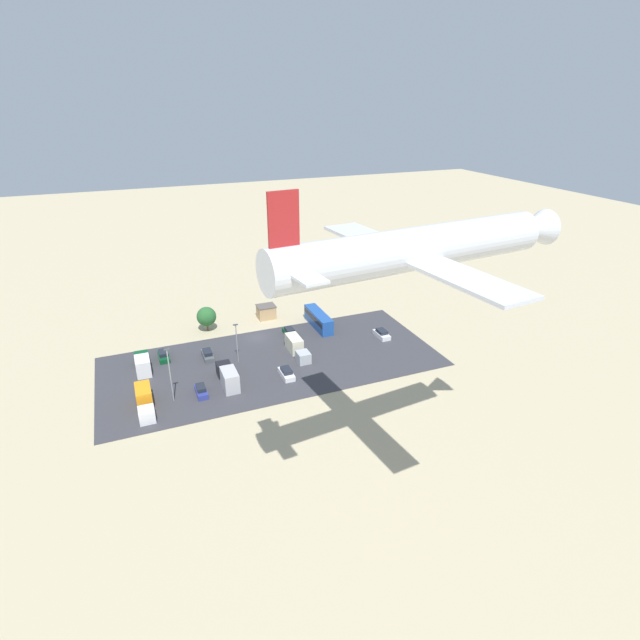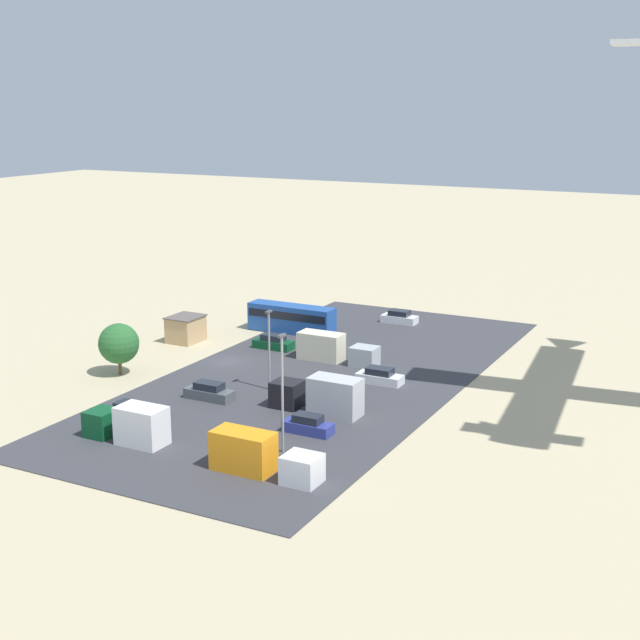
% 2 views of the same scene
% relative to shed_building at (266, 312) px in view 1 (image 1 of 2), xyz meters
% --- Properties ---
extents(ground_plane, '(400.00, 400.00, 0.00)m').
position_rel_shed_building_xyz_m(ground_plane, '(4.78, 8.90, -1.53)').
color(ground_plane, tan).
extents(parking_lot_surface, '(62.67, 28.22, 0.08)m').
position_rel_shed_building_xyz_m(parking_lot_surface, '(4.78, 20.11, -1.49)').
color(parking_lot_surface, '#38383D').
rests_on(parking_lot_surface, ground).
extents(shed_building, '(4.10, 3.47, 3.04)m').
position_rel_shed_building_xyz_m(shed_building, '(0.00, 0.00, 0.00)').
color(shed_building, tan).
rests_on(shed_building, ground).
extents(bus, '(2.60, 10.85, 3.32)m').
position_rel_shed_building_xyz_m(bus, '(-9.17, 8.91, 0.34)').
color(bus, '#1E4C9E').
rests_on(bus, ground).
extents(parked_car_0, '(1.99, 4.45, 1.62)m').
position_rel_shed_building_xyz_m(parked_car_0, '(-19.46, 18.64, -0.77)').
color(parked_car_0, silver).
rests_on(parked_car_0, ground).
extents(parked_car_1, '(1.93, 4.57, 1.61)m').
position_rel_shed_building_xyz_m(parked_car_1, '(23.78, 11.30, -0.77)').
color(parked_car_1, '#0C4723').
rests_on(parked_car_1, ground).
extents(parked_car_2, '(1.70, 4.26, 1.61)m').
position_rel_shed_building_xyz_m(parked_car_2, '(19.31, 26.49, -0.77)').
color(parked_car_2, navy).
rests_on(parked_car_2, ground).
extents(parked_car_3, '(1.84, 4.56, 1.63)m').
position_rel_shed_building_xyz_m(parked_car_3, '(-1.90, 10.64, -0.77)').
color(parked_car_3, '#0C4723').
rests_on(parked_car_3, ground).
extents(parked_car_4, '(1.80, 4.73, 1.64)m').
position_rel_shed_building_xyz_m(parked_car_4, '(15.93, 14.18, -0.76)').
color(parked_car_4, '#4C5156').
rests_on(parked_car_4, ground).
extents(parked_car_5, '(1.90, 4.59, 1.56)m').
position_rel_shed_building_xyz_m(parked_car_5, '(4.09, 26.34, -0.80)').
color(parked_car_5, silver).
rests_on(parked_car_5, ground).
extents(parked_truck_0, '(2.34, 8.93, 2.95)m').
position_rel_shed_building_xyz_m(parked_truck_0, '(-0.56, 18.84, -0.10)').
color(parked_truck_0, '#ADB2B7').
rests_on(parked_truck_0, ground).
extents(parked_truck_1, '(2.49, 8.48, 3.43)m').
position_rel_shed_building_xyz_m(parked_truck_1, '(14.34, 25.17, 0.12)').
color(parked_truck_1, black).
rests_on(parked_truck_1, ground).
extents(parked_truck_2, '(2.41, 8.73, 3.06)m').
position_rel_shed_building_xyz_m(parked_truck_2, '(28.38, 27.27, -0.04)').
color(parked_truck_2, silver).
rests_on(parked_truck_2, ground).
extents(parked_truck_3, '(2.51, 7.29, 3.17)m').
position_rel_shed_building_xyz_m(parked_truck_3, '(27.75, 14.56, 0.00)').
color(parked_truck_3, '#0C4723').
rests_on(parked_truck_3, ground).
extents(tree_near_shed, '(4.14, 4.14, 5.37)m').
position_rel_shed_building_xyz_m(tree_near_shed, '(13.61, 1.65, 1.77)').
color(tree_near_shed, brown).
rests_on(tree_near_shed, ground).
extents(light_pole_lot_centre, '(0.90, 0.28, 9.67)m').
position_rel_shed_building_xyz_m(light_pole_lot_centre, '(23.90, 26.70, 3.82)').
color(light_pole_lot_centre, gray).
rests_on(light_pole_lot_centre, ground).
extents(light_pole_lot_edge, '(0.90, 0.28, 7.82)m').
position_rel_shed_building_xyz_m(light_pole_lot_edge, '(10.84, 17.72, 2.89)').
color(light_pole_lot_edge, gray).
rests_on(light_pole_lot_edge, ground).
extents(airplane, '(34.98, 28.27, 8.96)m').
position_rel_shed_building_xyz_m(airplane, '(-0.20, 59.68, 30.89)').
color(airplane, silver).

